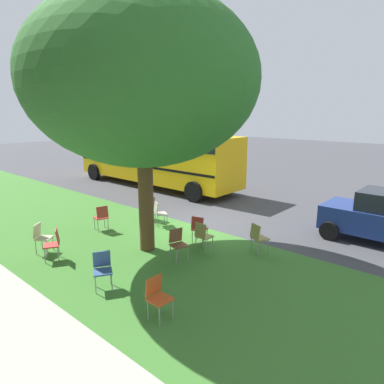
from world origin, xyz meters
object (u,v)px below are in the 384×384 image
object	(u,v)px
chair_10	(158,295)
street_tree	(142,81)
chair_4	(102,267)
chair_6	(150,207)
chair_5	(159,212)
chair_7	(178,242)
chair_2	(41,236)
chair_9	(199,227)
chair_3	(102,216)
school_bus	(154,154)
chair_8	(203,234)
chair_1	(258,236)
chair_0	(54,242)

from	to	relation	value
chair_10	street_tree	bearing A→B (deg)	-38.13
chair_4	chair_6	xyz separation A→B (m)	(3.09, -4.24, 0.00)
chair_5	chair_7	xyz separation A→B (m)	(-2.54, 1.68, 0.00)
chair_2	chair_9	bearing A→B (deg)	-129.62
chair_3	chair_5	distance (m)	2.01
street_tree	chair_9	world-z (taller)	street_tree
street_tree	school_bus	distance (m)	9.67
chair_8	chair_1	bearing A→B (deg)	-143.38
chair_4	chair_10	size ratio (longest dim) A/B	1.00
chair_10	chair_1	bearing A→B (deg)	-87.04
chair_9	chair_0	bearing A→B (deg)	58.53
chair_4	chair_5	distance (m)	4.62
street_tree	chair_10	distance (m)	5.65
chair_2	chair_8	xyz separation A→B (m)	(-3.47, -3.18, 0.00)
chair_2	chair_5	distance (m)	4.03
chair_1	chair_4	xyz separation A→B (m)	(1.64, 4.18, 0.00)
chair_4	chair_6	size ratio (longest dim) A/B	1.00
chair_5	chair_7	size ratio (longest dim) A/B	1.00
chair_9	chair_10	size ratio (longest dim) A/B	1.00
chair_6	chair_8	xyz separation A→B (m)	(-3.45, 1.02, 0.00)
chair_5	chair_7	bearing A→B (deg)	146.43
chair_3	chair_4	size ratio (longest dim) A/B	1.00
chair_8	chair_9	world-z (taller)	same
chair_2	chair_4	xyz separation A→B (m)	(-3.11, 0.04, 0.00)
street_tree	chair_1	distance (m)	5.42
street_tree	chair_3	xyz separation A→B (m)	(2.45, -0.08, -4.33)
school_bus	chair_4	bearing A→B (deg)	131.38
street_tree	chair_4	distance (m)	4.98
chair_6	chair_9	distance (m)	3.01
chair_9	chair_4	bearing A→B (deg)	92.27
chair_3	chair_0	bearing A→B (deg)	115.67
chair_9	school_bus	xyz separation A→B (m)	(7.45, -4.99, 1.24)
chair_4	chair_2	bearing A→B (deg)	-0.75
chair_5	school_bus	size ratio (longest dim) A/B	0.08
chair_6	street_tree	bearing A→B (deg)	136.38
chair_0	chair_1	world-z (taller)	same
chair_2	chair_5	world-z (taller)	same
chair_1	school_bus	size ratio (longest dim) A/B	0.08
chair_7	chair_0	bearing A→B (deg)	41.70
chair_4	chair_8	size ratio (longest dim) A/B	1.00
street_tree	chair_9	distance (m)	4.62
chair_1	chair_8	distance (m)	1.60
chair_5	chair_10	distance (m)	5.78
chair_3	chair_6	xyz separation A→B (m)	(-0.36, -1.91, 0.00)
chair_6	chair_8	distance (m)	3.60
chair_0	school_bus	size ratio (longest dim) A/B	0.08
chair_9	school_bus	world-z (taller)	school_bus
chair_1	chair_2	bearing A→B (deg)	41.00
chair_7	school_bus	xyz separation A→B (m)	(7.80, -6.31, 1.24)
chair_6	school_bus	world-z (taller)	school_bus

